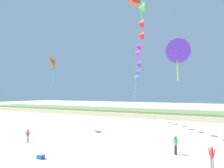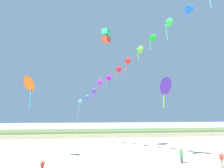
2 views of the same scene
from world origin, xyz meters
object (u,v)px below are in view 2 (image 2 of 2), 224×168
Objects in this scene: person_near_right at (42,167)px; person_mid_center at (222,159)px; large_kite_low_lead at (163,85)px; large_kite_mid_trail at (106,36)px; person_near_left at (181,155)px; large_kite_high_solo at (31,83)px.

person_mid_center is at bearing 1.24° from person_near_right.
large_kite_mid_trail reaches higher than large_kite_low_lead.
large_kite_low_lead is (-0.61, 3.14, 8.79)m from person_near_left.
large_kite_high_solo is at bearing 162.93° from person_mid_center.
large_kite_mid_trail reaches higher than person_near_right.
person_near_left is 0.97× the size of person_mid_center.
person_near_right is at bearing -120.63° from large_kite_mid_trail.
person_near_left is at bearing 141.47° from person_mid_center.
person_near_left is at bearing -12.45° from large_kite_high_solo.
large_kite_low_lead reaches higher than person_near_left.
person_mid_center is 24.39m from large_kite_mid_trail.
large_kite_high_solo is (-18.62, 4.11, 8.88)m from person_near_left.
large_kite_mid_trail is at bearing 134.25° from person_mid_center.
large_kite_high_solo reaches higher than person_mid_center.
person_mid_center is (3.28, -2.61, 0.03)m from person_near_left.
person_mid_center is at bearing -55.97° from large_kite_low_lead.
large_kite_high_solo is (-10.46, -5.01, -9.21)m from large_kite_mid_trail.
person_near_right is at bearing -178.76° from person_mid_center.
large_kite_high_solo is at bearing -154.40° from large_kite_mid_trail.
person_near_right is 0.33× the size of large_kite_low_lead.
large_kite_high_solo is (-21.90, 6.72, 8.86)m from person_mid_center.
person_mid_center is at bearing -45.75° from large_kite_mid_trail.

